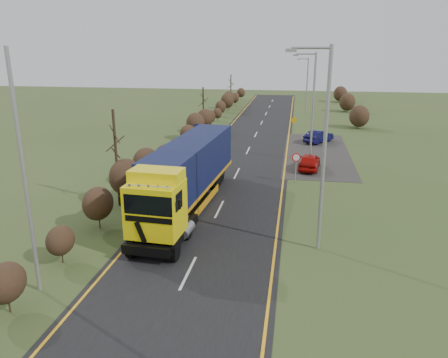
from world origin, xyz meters
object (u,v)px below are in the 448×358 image
at_px(lorry, 187,172).
at_px(speed_sign, 296,162).
at_px(car_red_hatchback, 309,161).
at_px(streetlight_near, 322,142).
at_px(car_blue_sedan, 319,137).

distance_m(lorry, speed_sign, 9.19).
relative_size(car_red_hatchback, speed_sign, 1.71).
height_order(lorry, car_red_hatchback, lorry).
bearing_deg(streetlight_near, car_red_hatchback, 89.97).
bearing_deg(car_blue_sedan, car_red_hatchback, 117.55).
bearing_deg(lorry, car_blue_sedan, 71.15).
bearing_deg(car_blue_sedan, speed_sign, 115.03).
distance_m(lorry, streetlight_near, 9.28).
bearing_deg(speed_sign, lorry, -135.48).
distance_m(car_red_hatchback, streetlight_near, 15.51).
bearing_deg(car_blue_sedan, streetlight_near, 121.20).
relative_size(car_blue_sedan, streetlight_near, 0.40).
height_order(car_blue_sedan, speed_sign, speed_sign).
relative_size(streetlight_near, speed_sign, 4.30).
bearing_deg(streetlight_near, speed_sign, 95.80).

